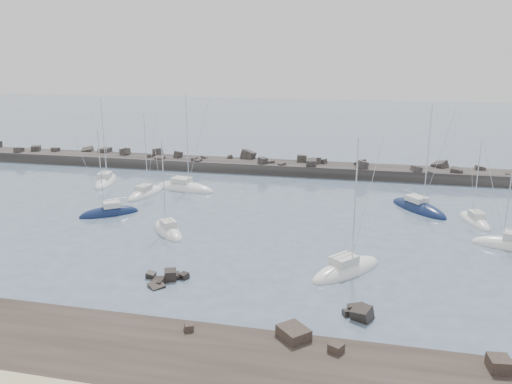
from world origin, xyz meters
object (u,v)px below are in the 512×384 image
at_px(sailboat_7, 418,209).
at_px(sailboat_8, 508,246).
at_px(sailboat_5, 168,231).
at_px(sailboat_2, 109,213).
at_px(sailboat_4, 184,189).
at_px(sailboat_1, 106,182).
at_px(sailboat_6, 346,271).
at_px(sailboat_3, 146,194).
at_px(sailboat_9, 474,221).

relative_size(sailboat_7, sailboat_8, 1.28).
bearing_deg(sailboat_8, sailboat_5, -174.40).
height_order(sailboat_2, sailboat_4, sailboat_4).
bearing_deg(sailboat_1, sailboat_6, -33.65).
bearing_deg(sailboat_1, sailboat_4, -4.39).
relative_size(sailboat_3, sailboat_8, 1.09).
relative_size(sailboat_2, sailboat_8, 1.02).
relative_size(sailboat_6, sailboat_7, 0.91).
distance_m(sailboat_2, sailboat_5, 11.38).
distance_m(sailboat_4, sailboat_5, 19.95).
distance_m(sailboat_1, sailboat_6, 48.94).
xyz_separation_m(sailboat_1, sailboat_4, (14.21, -1.09, -0.01)).
relative_size(sailboat_1, sailboat_3, 1.13).
bearing_deg(sailboat_7, sailboat_2, -164.51).
xyz_separation_m(sailboat_3, sailboat_6, (31.19, -21.82, 0.01)).
height_order(sailboat_5, sailboat_7, sailboat_7).
bearing_deg(sailboat_3, sailboat_1, 150.99).
relative_size(sailboat_2, sailboat_7, 0.80).
xyz_separation_m(sailboat_3, sailboat_4, (4.66, 4.21, 0.01)).
distance_m(sailboat_2, sailboat_3, 10.23).
bearing_deg(sailboat_4, sailboat_5, -75.06).
bearing_deg(sailboat_5, sailboat_4, 104.94).
distance_m(sailboat_2, sailboat_4, 15.32).
distance_m(sailboat_1, sailboat_5, 28.10).
height_order(sailboat_3, sailboat_6, sailboat_6).
xyz_separation_m(sailboat_2, sailboat_4, (5.15, 14.43, -0.00)).
bearing_deg(sailboat_2, sailboat_5, -25.23).
xyz_separation_m(sailboat_2, sailboat_6, (31.68, -11.60, -0.00)).
bearing_deg(sailboat_5, sailboat_3, 123.04).
height_order(sailboat_8, sailboat_9, sailboat_8).
height_order(sailboat_5, sailboat_8, sailboat_8).
relative_size(sailboat_1, sailboat_7, 0.97).
bearing_deg(sailboat_2, sailboat_1, 120.27).
bearing_deg(sailboat_7, sailboat_4, 174.71).
bearing_deg(sailboat_6, sailboat_2, 159.89).
bearing_deg(sailboat_2, sailboat_6, -20.11).
height_order(sailboat_2, sailboat_3, sailboat_3).
bearing_deg(sailboat_5, sailboat_8, 5.60).
height_order(sailboat_7, sailboat_8, sailboat_7).
relative_size(sailboat_4, sailboat_8, 1.33).
bearing_deg(sailboat_9, sailboat_7, 148.54).
distance_m(sailboat_6, sailboat_9, 24.13).
bearing_deg(sailboat_7, sailboat_5, -151.91).
relative_size(sailboat_1, sailboat_2, 1.21).
height_order(sailboat_4, sailboat_5, sailboat_4).
bearing_deg(sailboat_7, sailboat_8, -55.31).
bearing_deg(sailboat_9, sailboat_8, -76.32).
xyz_separation_m(sailboat_1, sailboat_5, (19.36, -20.37, -0.01)).
relative_size(sailboat_1, sailboat_6, 1.06).
distance_m(sailboat_2, sailboat_6, 33.74).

